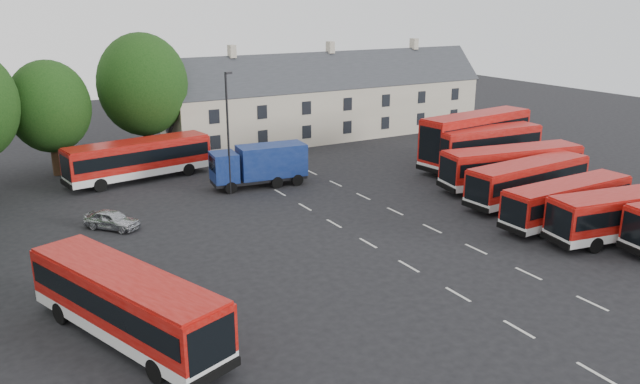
{
  "coord_description": "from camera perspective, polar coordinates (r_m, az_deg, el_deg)",
  "views": [
    {
      "loc": [
        -20.14,
        -27.1,
        14.07
      ],
      "look_at": [
        -0.83,
        6.42,
        2.2
      ],
      "focal_mm": 35.0,
      "sensor_mm": 36.0,
      "label": 1
    }
  ],
  "objects": [
    {
      "name": "bus_dd_south",
      "position": [
        54.4,
        15.1,
        3.93
      ],
      "size": [
        9.83,
        2.84,
        3.98
      ],
      "rotation": [
        0.0,
        0.0,
        -0.06
      ],
      "color": "silver",
      "rests_on": "ground"
    },
    {
      "name": "terrace_houses",
      "position": [
        67.31,
        0.93,
        8.33
      ],
      "size": [
        35.7,
        7.13,
        10.06
      ],
      "color": "beige",
      "rests_on": "ground"
    },
    {
      "name": "bus_dd_north",
      "position": [
        56.44,
        14.03,
        4.93
      ],
      "size": [
        11.81,
        4.02,
        4.75
      ],
      "rotation": [
        0.0,
        0.0,
        0.12
      ],
      "color": "silver",
      "rests_on": "ground"
    },
    {
      "name": "lamppost",
      "position": [
        46.81,
        -8.4,
        5.57
      ],
      "size": [
        0.64,
        0.38,
        9.18
      ],
      "rotation": [
        0.0,
        0.0,
        0.29
      ],
      "color": "black",
      "rests_on": "ground"
    },
    {
      "name": "box_truck",
      "position": [
        49.28,
        -5.49,
        2.6
      ],
      "size": [
        7.66,
        3.16,
        3.26
      ],
      "rotation": [
        0.0,
        0.0,
        -0.11
      ],
      "color": "black",
      "rests_on": "ground"
    },
    {
      "name": "bus_row_e",
      "position": [
        50.73,
        17.12,
        2.46
      ],
      "size": [
        11.75,
        4.49,
        3.24
      ],
      "rotation": [
        0.0,
        0.0,
        -0.17
      ],
      "color": "silver",
      "rests_on": "ground"
    },
    {
      "name": "bus_west",
      "position": [
        28.15,
        -17.36,
        -9.37
      ],
      "size": [
        6.24,
        11.44,
        3.18
      ],
      "rotation": [
        0.0,
        0.0,
        1.92
      ],
      "color": "silver",
      "rests_on": "ground"
    },
    {
      "name": "silver_car",
      "position": [
        42.27,
        -18.5,
        -2.41
      ],
      "size": [
        3.51,
        3.74,
        1.25
      ],
      "primitive_type": "imported",
      "rotation": [
        0.0,
        0.0,
        0.71
      ],
      "color": "#AEB1B6",
      "rests_on": "ground"
    },
    {
      "name": "lane_markings",
      "position": [
        39.46,
        7.43,
        -3.97
      ],
      "size": [
        5.15,
        33.8,
        0.01
      ],
      "color": "beige",
      "rests_on": "ground"
    },
    {
      "name": "ground",
      "position": [
        36.58,
        6.19,
        -5.67
      ],
      "size": [
        140.0,
        140.0,
        0.0
      ],
      "primitive_type": "plane",
      "color": "black",
      "rests_on": "ground"
    },
    {
      "name": "bus_row_c",
      "position": [
        43.69,
        21.67,
        -0.62
      ],
      "size": [
        10.12,
        2.57,
        2.85
      ],
      "rotation": [
        0.0,
        0.0,
        0.02
      ],
      "color": "silver",
      "rests_on": "ground"
    },
    {
      "name": "bus_row_d",
      "position": [
        47.49,
        18.51,
        1.2
      ],
      "size": [
        10.83,
        3.18,
        3.02
      ],
      "rotation": [
        0.0,
        0.0,
        0.07
      ],
      "color": "silver",
      "rests_on": "ground"
    },
    {
      "name": "bus_row_b",
      "position": [
        42.41,
        26.41,
        -1.57
      ],
      "size": [
        10.99,
        4.18,
        3.04
      ],
      "rotation": [
        0.0,
        0.0,
        -0.17
      ],
      "color": "silver",
      "rests_on": "ground"
    },
    {
      "name": "bus_north",
      "position": [
        52.77,
        -16.24,
        3.12
      ],
      "size": [
        11.91,
        4.32,
        3.29
      ],
      "rotation": [
        0.0,
        0.0,
        0.15
      ],
      "color": "silver",
      "rests_on": "ground"
    }
  ]
}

